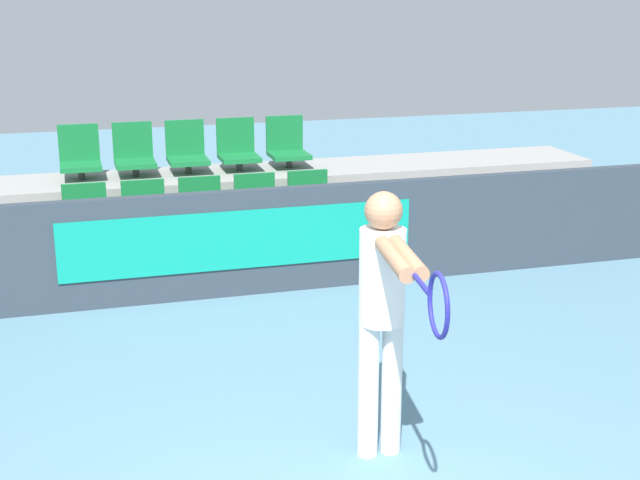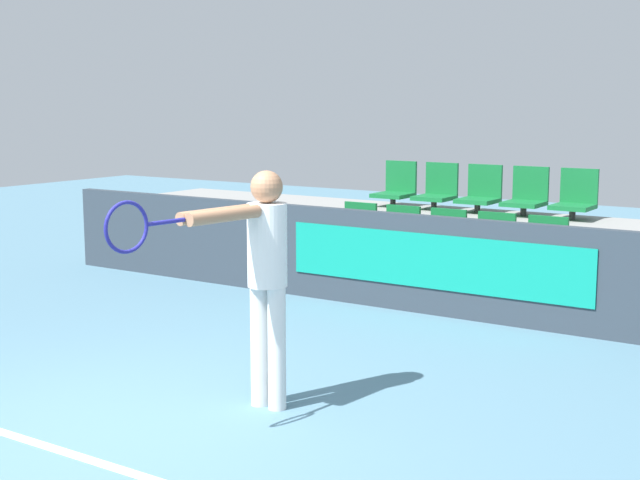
# 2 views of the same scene
# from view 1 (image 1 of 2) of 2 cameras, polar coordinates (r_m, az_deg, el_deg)

# --- Properties ---
(barrier_wall) EXTENTS (9.83, 0.14, 1.03)m
(barrier_wall) POSITION_cam_1_polar(r_m,az_deg,el_deg) (8.46, -6.72, -0.31)
(barrier_wall) COLOR #2D3842
(barrier_wall) RESTS_ON ground
(bleacher_tier_front) EXTENTS (9.43, 1.00, 0.44)m
(bleacher_tier_front) POSITION_cam_1_polar(r_m,az_deg,el_deg) (9.09, -7.31, -1.10)
(bleacher_tier_front) COLOR gray
(bleacher_tier_front) RESTS_ON ground
(bleacher_tier_middle) EXTENTS (9.43, 1.00, 0.87)m
(bleacher_tier_middle) POSITION_cam_1_polar(r_m,az_deg,el_deg) (9.99, -8.26, 1.74)
(bleacher_tier_middle) COLOR gray
(bleacher_tier_middle) RESTS_ON ground
(stadium_chair_0) EXTENTS (0.43, 0.46, 0.56)m
(stadium_chair_0) POSITION_cam_1_polar(r_m,az_deg,el_deg) (9.01, -14.74, 1.28)
(stadium_chair_0) COLOR #333333
(stadium_chair_0) RESTS_ON bleacher_tier_front
(stadium_chair_1) EXTENTS (0.43, 0.46, 0.56)m
(stadium_chair_1) POSITION_cam_1_polar(r_m,az_deg,el_deg) (9.04, -11.12, 1.55)
(stadium_chair_1) COLOR #333333
(stadium_chair_1) RESTS_ON bleacher_tier_front
(stadium_chair_2) EXTENTS (0.43, 0.46, 0.56)m
(stadium_chair_2) POSITION_cam_1_polar(r_m,az_deg,el_deg) (9.10, -7.54, 1.82)
(stadium_chair_2) COLOR #333333
(stadium_chair_2) RESTS_ON bleacher_tier_front
(stadium_chair_3) EXTENTS (0.43, 0.46, 0.56)m
(stadium_chair_3) POSITION_cam_1_polar(r_m,az_deg,el_deg) (9.20, -4.03, 2.08)
(stadium_chair_3) COLOR #333333
(stadium_chair_3) RESTS_ON bleacher_tier_front
(stadium_chair_4) EXTENTS (0.43, 0.46, 0.56)m
(stadium_chair_4) POSITION_cam_1_polar(r_m,az_deg,el_deg) (9.33, -0.59, 2.32)
(stadium_chair_4) COLOR #333333
(stadium_chair_4) RESTS_ON bleacher_tier_front
(stadium_chair_5) EXTENTS (0.43, 0.46, 0.56)m
(stadium_chair_5) POSITION_cam_1_polar(r_m,az_deg,el_deg) (9.90, -15.11, 5.14)
(stadium_chair_5) COLOR #333333
(stadium_chair_5) RESTS_ON bleacher_tier_middle
(stadium_chair_6) EXTENTS (0.43, 0.46, 0.56)m
(stadium_chair_6) POSITION_cam_1_polar(r_m,az_deg,el_deg) (9.92, -11.80, 5.39)
(stadium_chair_6) COLOR #333333
(stadium_chair_6) RESTS_ON bleacher_tier_middle
(stadium_chair_7) EXTENTS (0.43, 0.46, 0.56)m
(stadium_chair_7) POSITION_cam_1_polar(r_m,az_deg,el_deg) (9.98, -8.52, 5.61)
(stadium_chair_7) COLOR #333333
(stadium_chair_7) RESTS_ON bleacher_tier_middle
(stadium_chair_8) EXTENTS (0.43, 0.46, 0.56)m
(stadium_chair_8) POSITION_cam_1_polar(r_m,az_deg,el_deg) (10.07, -5.29, 5.81)
(stadium_chair_8) COLOR #333333
(stadium_chair_8) RESTS_ON bleacher_tier_middle
(stadium_chair_9) EXTENTS (0.43, 0.46, 0.56)m
(stadium_chair_9) POSITION_cam_1_polar(r_m,az_deg,el_deg) (10.19, -2.11, 5.99)
(stadium_chair_9) COLOR #333333
(stadium_chair_9) RESTS_ON bleacher_tier_middle
(tennis_player) EXTENTS (0.33, 1.50, 1.71)m
(tennis_player) POSITION_cam_1_polar(r_m,az_deg,el_deg) (5.37, 4.15, -4.00)
(tennis_player) COLOR silver
(tennis_player) RESTS_ON ground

